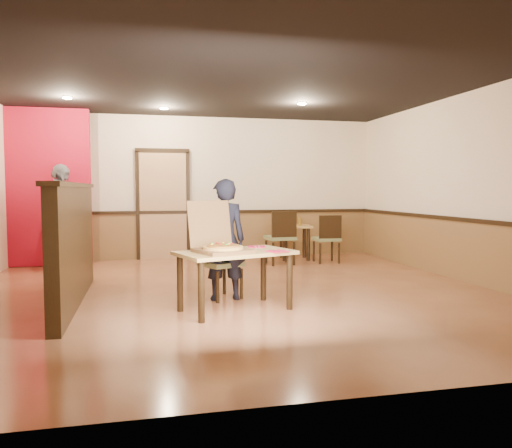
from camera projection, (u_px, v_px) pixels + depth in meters
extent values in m
plane|color=#BB7248|center=(235.00, 292.00, 6.64)|extent=(7.00, 7.00, 0.00)
plane|color=black|center=(235.00, 79.00, 6.45)|extent=(7.00, 7.00, 0.00)
plane|color=#F8E5C2|center=(204.00, 188.00, 9.95)|extent=(7.00, 0.00, 7.00)
plane|color=#F8E5C2|center=(469.00, 187.00, 7.32)|extent=(0.00, 7.00, 7.00)
cube|color=brown|center=(204.00, 235.00, 9.99)|extent=(7.00, 0.04, 0.90)
cube|color=black|center=(204.00, 212.00, 9.94)|extent=(7.00, 0.06, 0.06)
cube|color=brown|center=(466.00, 251.00, 7.38)|extent=(0.04, 7.00, 0.90)
cube|color=black|center=(465.00, 220.00, 7.34)|extent=(0.06, 7.00, 0.06)
cube|color=tan|center=(163.00, 206.00, 9.76)|extent=(0.90, 0.06, 2.10)
cube|color=black|center=(74.00, 245.00, 5.96)|extent=(0.14, 3.00, 1.40)
cube|color=black|center=(72.00, 185.00, 5.91)|extent=(0.20, 3.10, 0.05)
cube|color=#B80D26|center=(44.00, 188.00, 8.83)|extent=(1.60, 0.20, 2.78)
cylinder|color=#FFF4B2|center=(67.00, 98.00, 7.69)|extent=(0.14, 0.14, 0.02)
cylinder|color=#FFF4B2|center=(164.00, 108.00, 8.71)|extent=(0.14, 0.14, 0.02)
cylinder|color=#FFF4B2|center=(302.00, 104.00, 8.22)|extent=(0.14, 0.14, 0.02)
cube|color=tan|center=(235.00, 253.00, 5.60)|extent=(1.43, 1.09, 0.04)
cylinder|color=black|center=(201.00, 292.00, 5.10)|extent=(0.07, 0.07, 0.64)
cylinder|color=black|center=(180.00, 283.00, 5.58)|extent=(0.07, 0.07, 0.64)
cylinder|color=black|center=(290.00, 282.00, 5.67)|extent=(0.07, 0.07, 0.64)
cylinder|color=black|center=(263.00, 275.00, 6.15)|extent=(0.07, 0.07, 0.64)
cube|color=olive|center=(221.00, 264.00, 6.24)|extent=(0.59, 0.59, 0.06)
cube|color=black|center=(212.00, 243.00, 6.38)|extent=(0.39, 0.22, 0.42)
cylinder|color=black|center=(218.00, 287.00, 6.01)|extent=(0.04, 0.04, 0.38)
cylinder|color=black|center=(201.00, 283.00, 6.28)|extent=(0.04, 0.04, 0.38)
cylinder|color=black|center=(241.00, 284.00, 6.24)|extent=(0.04, 0.04, 0.38)
cylinder|color=black|center=(224.00, 279.00, 6.52)|extent=(0.04, 0.04, 0.38)
cube|color=olive|center=(280.00, 238.00, 9.11)|extent=(0.52, 0.52, 0.06)
cube|color=black|center=(284.00, 224.00, 8.88)|extent=(0.46, 0.08, 0.46)
cylinder|color=black|center=(286.00, 251.00, 9.38)|extent=(0.05, 0.05, 0.42)
cylinder|color=black|center=(294.00, 254.00, 9.00)|extent=(0.05, 0.05, 0.42)
cylinder|color=black|center=(266.00, 252.00, 9.26)|extent=(0.05, 0.05, 0.42)
cylinder|color=black|center=(273.00, 254.00, 8.88)|extent=(0.05, 0.05, 0.42)
cube|color=olive|center=(326.00, 239.00, 9.31)|extent=(0.45, 0.45, 0.06)
cube|color=black|center=(330.00, 227.00, 9.10)|extent=(0.42, 0.05, 0.42)
cylinder|color=black|center=(332.00, 251.00, 9.55)|extent=(0.04, 0.04, 0.38)
cylinder|color=black|center=(339.00, 253.00, 9.19)|extent=(0.04, 0.04, 0.38)
cylinder|color=black|center=(314.00, 251.00, 9.47)|extent=(0.04, 0.04, 0.38)
cylinder|color=black|center=(320.00, 254.00, 9.11)|extent=(0.04, 0.04, 0.38)
cube|color=tan|center=(295.00, 226.00, 9.73)|extent=(0.71, 0.71, 0.04)
cylinder|color=black|center=(284.00, 245.00, 9.51)|extent=(0.07, 0.07, 0.63)
cylinder|color=black|center=(281.00, 242.00, 9.97)|extent=(0.07, 0.07, 0.63)
cylinder|color=black|center=(308.00, 244.00, 9.54)|extent=(0.07, 0.07, 0.63)
cylinder|color=black|center=(304.00, 242.00, 10.00)|extent=(0.07, 0.07, 0.63)
imported|color=black|center=(224.00, 240.00, 6.15)|extent=(0.55, 0.36, 1.50)
imported|color=gray|center=(61.00, 217.00, 8.50)|extent=(0.72, 1.14, 1.80)
cube|color=brown|center=(223.00, 251.00, 5.47)|extent=(0.68, 0.68, 0.04)
cube|color=brown|center=(210.00, 224.00, 5.71)|extent=(0.53, 0.28, 0.52)
cylinder|color=#E4AE53|center=(223.00, 248.00, 5.46)|extent=(0.58, 0.58, 0.03)
cube|color=red|center=(277.00, 251.00, 5.56)|extent=(0.27, 0.27, 0.00)
cylinder|color=white|center=(274.00, 251.00, 5.55)|extent=(0.07, 0.17, 0.01)
cube|color=white|center=(280.00, 251.00, 5.57)|extent=(0.08, 0.19, 0.00)
cube|color=red|center=(257.00, 247.00, 6.01)|extent=(0.23, 0.23, 0.00)
cylinder|color=white|center=(254.00, 246.00, 6.00)|extent=(0.04, 0.17, 0.01)
cube|color=white|center=(259.00, 246.00, 6.01)|extent=(0.05, 0.18, 0.00)
cylinder|color=brown|center=(300.00, 221.00, 9.62)|extent=(0.07, 0.07, 0.17)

